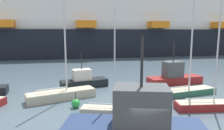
# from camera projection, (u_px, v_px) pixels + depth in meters

# --- Properties ---
(sailboat_1) EXTENTS (5.88, 2.13, 9.68)m
(sailboat_1) POSITION_uv_depth(u_px,v_px,m) (208.00, 104.00, 18.45)
(sailboat_1) COLOR maroon
(sailboat_1) RESTS_ON ground_plane
(sailboat_2) EXTENTS (4.99, 2.71, 8.67)m
(sailboat_2) POSITION_uv_depth(u_px,v_px,m) (110.00, 109.00, 17.35)
(sailboat_2) COLOR #BCB29E
(sailboat_2) RESTS_ON ground_plane
(sailboat_3) EXTENTS (7.41, 2.87, 11.08)m
(sailboat_3) POSITION_uv_depth(u_px,v_px,m) (185.00, 90.00, 22.54)
(sailboat_3) COLOR #2D6B51
(sailboat_3) RESTS_ON ground_plane
(sailboat_6) EXTENTS (6.97, 3.71, 12.00)m
(sailboat_6) POSITION_uv_depth(u_px,v_px,m) (62.00, 93.00, 21.20)
(sailboat_6) COLOR #BCB29E
(sailboat_6) RESTS_ON ground_plane
(fishing_boat_0) EXTENTS (9.12, 4.98, 6.52)m
(fishing_boat_0) POSITION_uv_depth(u_px,v_px,m) (136.00, 122.00, 13.04)
(fishing_boat_0) COLOR navy
(fishing_boat_0) RESTS_ON ground_plane
(fishing_boat_1) EXTENTS (5.95, 3.20, 4.22)m
(fishing_boat_1) POSITION_uv_depth(u_px,v_px,m) (83.00, 81.00, 25.85)
(fishing_boat_1) COLOR black
(fishing_boat_1) RESTS_ON ground_plane
(fishing_boat_3) EXTENTS (7.44, 3.05, 5.49)m
(fishing_boat_3) POSITION_uv_depth(u_px,v_px,m) (174.00, 76.00, 27.38)
(fishing_boat_3) COLOR maroon
(fishing_boat_3) RESTS_ON ground_plane
(channel_buoy_0) EXTENTS (0.78, 0.78, 1.43)m
(channel_buoy_0) POSITION_uv_depth(u_px,v_px,m) (76.00, 103.00, 18.86)
(channel_buoy_0) COLOR green
(channel_buoy_0) RESTS_ON ground_plane
(cruise_ship) EXTENTS (134.02, 21.90, 23.69)m
(cruise_ship) POSITION_uv_depth(u_px,v_px,m) (83.00, 29.00, 60.90)
(cruise_ship) COLOR black
(cruise_ship) RESTS_ON ground_plane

